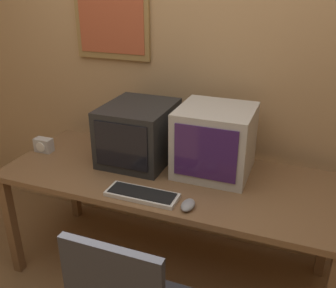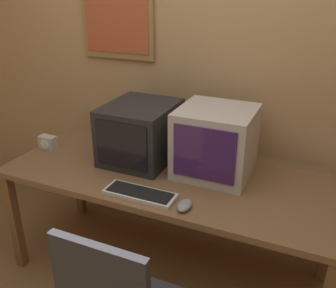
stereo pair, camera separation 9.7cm
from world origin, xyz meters
name	(u,v)px [view 1 (the left image)]	position (x,y,z in m)	size (l,w,h in m)	color
wall_back	(195,63)	(-0.01, 1.30, 1.30)	(8.00, 0.08, 2.60)	tan
desk	(168,184)	(0.00, 0.79, 0.67)	(1.98, 0.78, 0.74)	brown
monitor_left	(139,133)	(-0.25, 0.92, 0.92)	(0.41, 0.48, 0.36)	black
monitor_right	(215,141)	(0.24, 0.93, 0.94)	(0.43, 0.42, 0.40)	#B7B2A8
keyboard_main	(142,195)	(-0.04, 0.51, 0.75)	(0.39, 0.14, 0.03)	beige
mouse_near_keyboard	(188,205)	(0.22, 0.49, 0.76)	(0.07, 0.11, 0.04)	gray
desk_clock	(44,145)	(-0.90, 0.80, 0.78)	(0.12, 0.07, 0.09)	#B7B2AD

